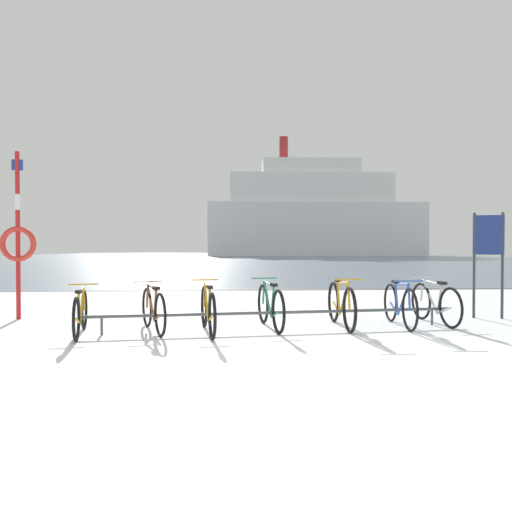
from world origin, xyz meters
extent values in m
cube|color=white|center=(0.00, -1.00, -0.04)|extent=(80.00, 22.00, 0.08)
cube|color=slate|center=(0.00, 65.00, -0.04)|extent=(80.00, 110.00, 0.08)
cube|color=#47474C|center=(0.00, 10.00, -0.02)|extent=(80.00, 0.50, 0.05)
cylinder|color=#4C5156|center=(-0.02, 3.04, 0.28)|extent=(6.10, 0.66, 0.05)
cylinder|color=#4C5156|center=(-2.76, 2.77, 0.14)|extent=(0.04, 0.04, 0.28)
cylinder|color=#4C5156|center=(2.72, 3.31, 0.14)|extent=(0.04, 0.04, 0.28)
torus|color=black|center=(-3.18, 3.28, 0.32)|extent=(0.17, 0.64, 0.64)
torus|color=black|center=(-2.99, 2.30, 0.32)|extent=(0.17, 0.64, 0.64)
cylinder|color=gold|center=(-3.12, 2.96, 0.44)|extent=(0.14, 0.52, 0.54)
cylinder|color=gold|center=(-3.06, 2.64, 0.41)|extent=(0.07, 0.19, 0.49)
cylinder|color=gold|center=(-3.11, 2.89, 0.67)|extent=(0.16, 0.65, 0.08)
cylinder|color=gold|center=(-3.03, 2.51, 0.25)|extent=(0.12, 0.44, 0.18)
cylinder|color=gold|center=(-3.18, 3.24, 0.51)|extent=(0.06, 0.12, 0.38)
cube|color=black|center=(-3.04, 2.57, 0.69)|extent=(0.12, 0.21, 0.05)
cylinder|color=gold|center=(-3.17, 3.21, 0.75)|extent=(0.46, 0.11, 0.02)
torus|color=black|center=(-2.19, 3.43, 0.33)|extent=(0.29, 0.63, 0.67)
torus|color=black|center=(-1.84, 2.55, 0.33)|extent=(0.29, 0.63, 0.67)
cylinder|color=brown|center=(-2.07, 3.14, 0.45)|extent=(0.22, 0.48, 0.56)
cylinder|color=brown|center=(-1.96, 2.86, 0.43)|extent=(0.10, 0.18, 0.50)
cylinder|color=brown|center=(-2.05, 3.08, 0.70)|extent=(0.26, 0.59, 0.08)
cylinder|color=brown|center=(-1.91, 2.74, 0.26)|extent=(0.19, 0.40, 0.18)
cylinder|color=brown|center=(-2.17, 3.40, 0.53)|extent=(0.07, 0.11, 0.40)
cube|color=black|center=(-1.93, 2.79, 0.72)|extent=(0.15, 0.22, 0.05)
cylinder|color=brown|center=(-2.16, 3.37, 0.77)|extent=(0.44, 0.19, 0.02)
torus|color=black|center=(-1.22, 3.37, 0.35)|extent=(0.16, 0.70, 0.70)
torus|color=black|center=(-1.05, 2.28, 0.35)|extent=(0.16, 0.70, 0.70)
cylinder|color=gold|center=(-1.16, 3.01, 0.47)|extent=(0.13, 0.57, 0.59)
cylinder|color=gold|center=(-1.11, 2.66, 0.45)|extent=(0.07, 0.20, 0.53)
cylinder|color=gold|center=(-1.15, 2.93, 0.73)|extent=(0.15, 0.71, 0.08)
cylinder|color=gold|center=(-1.08, 2.51, 0.27)|extent=(0.11, 0.48, 0.19)
cylinder|color=gold|center=(-1.21, 3.33, 0.55)|extent=(0.05, 0.12, 0.41)
cube|color=black|center=(-1.09, 2.58, 0.75)|extent=(0.11, 0.21, 0.05)
cylinder|color=gold|center=(-1.21, 3.28, 0.81)|extent=(0.46, 0.10, 0.02)
torus|color=black|center=(-0.19, 3.69, 0.35)|extent=(0.16, 0.70, 0.70)
torus|color=black|center=(-0.03, 2.66, 0.35)|extent=(0.16, 0.70, 0.70)
cylinder|color=#2D8C60|center=(-0.14, 3.35, 0.47)|extent=(0.12, 0.54, 0.59)
cylinder|color=#2D8C60|center=(-0.09, 3.02, 0.45)|extent=(0.06, 0.19, 0.53)
cylinder|color=#2D8C60|center=(-0.13, 3.28, 0.73)|extent=(0.14, 0.67, 0.08)
cylinder|color=#2D8C60|center=(-0.07, 2.88, 0.27)|extent=(0.11, 0.45, 0.19)
cylinder|color=#2D8C60|center=(-0.19, 3.65, 0.55)|extent=(0.05, 0.12, 0.41)
cube|color=black|center=(-0.08, 2.94, 0.75)|extent=(0.11, 0.21, 0.05)
cylinder|color=#2D8C60|center=(-0.18, 3.61, 0.81)|extent=(0.46, 0.09, 0.02)
torus|color=black|center=(1.09, 2.68, 0.36)|extent=(0.05, 0.73, 0.73)
torus|color=black|center=(1.09, 3.75, 0.36)|extent=(0.05, 0.73, 0.73)
cylinder|color=gold|center=(1.09, 3.03, 0.49)|extent=(0.04, 0.56, 0.61)
cylinder|color=gold|center=(1.09, 3.38, 0.47)|extent=(0.04, 0.20, 0.55)
cylinder|color=gold|center=(1.09, 3.11, 0.76)|extent=(0.04, 0.70, 0.09)
cylinder|color=gold|center=(1.09, 3.53, 0.28)|extent=(0.04, 0.47, 0.20)
cylinder|color=gold|center=(1.09, 2.72, 0.57)|extent=(0.04, 0.12, 0.43)
cube|color=black|center=(1.09, 3.46, 0.78)|extent=(0.08, 0.20, 0.05)
cylinder|color=gold|center=(1.09, 2.76, 0.84)|extent=(0.46, 0.02, 0.02)
torus|color=black|center=(2.09, 2.73, 0.35)|extent=(0.07, 0.70, 0.69)
torus|color=black|center=(2.13, 3.72, 0.35)|extent=(0.07, 0.70, 0.69)
cylinder|color=#3359B2|center=(2.10, 3.06, 0.47)|extent=(0.06, 0.52, 0.59)
cylinder|color=#3359B2|center=(2.12, 3.38, 0.45)|extent=(0.04, 0.18, 0.53)
cylinder|color=#3359B2|center=(2.11, 3.13, 0.73)|extent=(0.07, 0.65, 0.08)
cylinder|color=#3359B2|center=(2.12, 3.51, 0.27)|extent=(0.06, 0.44, 0.19)
cylinder|color=#3359B2|center=(2.09, 2.77, 0.55)|extent=(0.04, 0.11, 0.41)
cube|color=black|center=(2.12, 3.45, 0.75)|extent=(0.09, 0.20, 0.05)
cylinder|color=#3359B2|center=(2.09, 2.81, 0.81)|extent=(0.46, 0.05, 0.02)
torus|color=black|center=(2.80, 3.94, 0.34)|extent=(0.10, 0.69, 0.69)
torus|color=black|center=(2.88, 2.96, 0.34)|extent=(0.10, 0.69, 0.69)
cylinder|color=silver|center=(2.82, 3.62, 0.47)|extent=(0.08, 0.52, 0.58)
cylinder|color=silver|center=(2.85, 3.30, 0.44)|extent=(0.05, 0.18, 0.52)
cylinder|color=silver|center=(2.83, 3.55, 0.72)|extent=(0.09, 0.64, 0.08)
cylinder|color=silver|center=(2.86, 3.17, 0.27)|extent=(0.07, 0.43, 0.19)
cylinder|color=silver|center=(2.80, 3.90, 0.55)|extent=(0.04, 0.11, 0.41)
cube|color=black|center=(2.86, 3.23, 0.74)|extent=(0.10, 0.21, 0.05)
cylinder|color=silver|center=(2.80, 3.86, 0.80)|extent=(0.46, 0.06, 0.02)
cylinder|color=#33383D|center=(3.89, 4.05, 1.01)|extent=(0.05, 0.05, 2.01)
cylinder|color=#33383D|center=(4.37, 3.92, 1.01)|extent=(0.05, 0.05, 2.01)
cube|color=navy|center=(4.13, 3.98, 1.59)|extent=(0.54, 0.19, 0.75)
cylinder|color=red|center=(-4.75, 4.43, 1.57)|extent=(0.08, 0.08, 3.15)
cylinder|color=white|center=(-4.75, 4.43, 2.20)|extent=(0.09, 0.09, 0.30)
torus|color=red|center=(-4.75, 4.43, 1.42)|extent=(0.67, 0.10, 0.67)
cube|color=navy|center=(-4.75, 4.43, 2.90)|extent=(0.20, 0.03, 0.20)
cube|color=white|center=(14.46, 73.97, 4.56)|extent=(37.40, 9.33, 9.11)
cube|color=white|center=(13.53, 73.99, 11.62)|extent=(28.07, 7.83, 5.01)
cube|color=white|center=(13.53, 73.99, 15.40)|extent=(16.89, 6.29, 2.55)
cylinder|color=#A52626|center=(8.88, 74.11, 18.72)|extent=(1.51, 1.51, 4.10)
camera|label=1|loc=(-0.81, -4.26, 1.34)|focal=31.52mm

